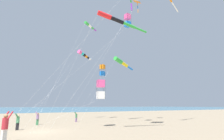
# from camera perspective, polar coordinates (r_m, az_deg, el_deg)

# --- Properties ---
(ground_plane) EXTENTS (600.00, 600.00, 0.00)m
(ground_plane) POSITION_cam_1_polar(r_m,az_deg,el_deg) (18.41, -21.62, -17.69)
(ground_plane) COLOR gray
(ocean_water_strip) EXTENTS (240.00, 600.00, 0.01)m
(ocean_water_strip) POSITION_cam_1_polar(r_m,az_deg,el_deg) (183.05, -29.82, -10.49)
(ocean_water_strip) COLOR #386B84
(ocean_water_strip) RESTS_ON ground_plane
(person_adult_flyer) EXTENTS (0.69, 0.70, 1.96)m
(person_adult_flyer) POSITION_cam_1_polar(r_m,az_deg,el_deg) (13.87, -30.78, -14.85)
(person_adult_flyer) COLOR silver
(person_adult_flyer) RESTS_ON ground_plane
(person_child_green_jacket) EXTENTS (0.49, 0.56, 1.60)m
(person_child_green_jacket) POSITION_cam_1_polar(r_m,az_deg,el_deg) (24.38, -22.54, -13.78)
(person_child_green_jacket) COLOR #3D7F51
(person_child_green_jacket) RESTS_ON ground_plane
(person_child_grey_jacket) EXTENTS (0.33, 0.42, 1.42)m
(person_child_grey_jacket) POSITION_cam_1_polar(r_m,az_deg,el_deg) (27.25, -11.28, -14.25)
(person_child_grey_jacket) COLOR #8E6B9E
(person_child_grey_jacket) RESTS_ON ground_plane
(person_bystander_far) EXTENTS (0.43, 0.52, 1.58)m
(person_bystander_far) POSITION_cam_1_polar(r_m,az_deg,el_deg) (20.24, -27.72, -14.09)
(person_bystander_far) COLOR #232328
(person_bystander_far) RESTS_ON ground_plane
(kite_windsock_small_distant) EXTENTS (4.50, 9.56, 11.77)m
(kite_windsock_small_distant) POSITION_cam_1_polar(r_m,az_deg,el_deg) (19.46, 1.25, 15.61)
(kite_windsock_small_distant) COLOR red
(kite_windsock_small_distant) RESTS_ON ground_plane
(kite_box_rainbow_low_near) EXTENTS (3.10, 7.03, 10.15)m
(kite_box_rainbow_low_near) POSITION_cam_1_polar(r_m,az_deg,el_deg) (34.98, -3.05, -0.07)
(kite_box_rainbow_low_near) COLOR orange
(kite_box_rainbow_low_near) RESTS_ON ground_plane
(kite_windsock_blue_topmost) EXTENTS (12.08, 12.28, 12.68)m
(kite_windsock_blue_topmost) POSITION_cam_1_polar(r_m,az_deg,el_deg) (35.24, -9.12, 4.91)
(kite_windsock_blue_topmost) COLOR #EF4C93
(kite_windsock_blue_topmost) RESTS_ON ground_plane
(kite_box_white_trailing) EXTENTS (1.96, 14.61, 15.52)m
(kite_box_white_trailing) POSITION_cam_1_polar(r_m,az_deg,el_deg) (27.39, 4.93, 15.34)
(kite_box_white_trailing) COLOR #EF4C93
(kite_box_white_trailing) RESTS_ON ground_plane
(kite_delta_black_fish_shape) EXTENTS (2.16, 11.95, 20.12)m
(kite_delta_black_fish_shape) POSITION_cam_1_polar(r_m,az_deg,el_deg) (33.11, 7.97, 20.59)
(kite_delta_black_fish_shape) COLOR orange
(kite_delta_black_fish_shape) RESTS_ON ground_plane
(kite_windsock_green_low_center) EXTENTS (9.44, 13.96, 10.42)m
(kite_windsock_green_low_center) POSITION_cam_1_polar(r_m,az_deg,el_deg) (31.21, 3.02, 2.42)
(kite_windsock_green_low_center) COLOR green
(kite_windsock_green_low_center) RESTS_ON ground_plane
(kite_windsock_long_streamer_left) EXTENTS (12.58, 11.69, 16.90)m
(kite_windsock_long_streamer_left) POSITION_cam_1_polar(r_m,az_deg,el_deg) (33.76, -7.23, 13.81)
(kite_windsock_long_streamer_left) COLOR green
(kite_windsock_long_streamer_left) RESTS_ON ground_plane
(kite_box_striped_overhead) EXTENTS (2.35, 7.18, 5.24)m
(kite_box_striped_overhead) POSITION_cam_1_polar(r_m,az_deg,el_deg) (20.92, -3.62, -6.14)
(kite_box_striped_overhead) COLOR #EF4C93
(kite_box_striped_overhead) RESTS_ON ground_plane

